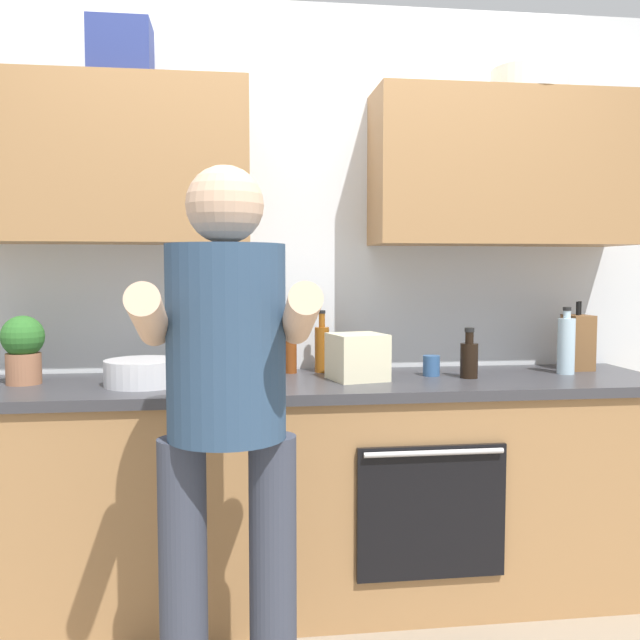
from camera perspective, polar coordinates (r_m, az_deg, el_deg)
name	(u,v)px	position (r m, az deg, el deg)	size (l,w,h in m)	color
ground_plane	(318,597)	(3.05, -0.20, -21.97)	(12.00, 12.00, 0.00)	gray
back_wall_unit	(310,235)	(3.01, -0.84, 7.08)	(4.00, 0.38, 2.50)	silver
counter	(318,490)	(2.88, -0.17, -13.87)	(2.84, 0.67, 0.90)	#A37547
person_standing	(227,401)	(2.00, -7.73, -6.69)	(0.49, 0.45, 1.63)	#383D4C
bottle_oil	(227,361)	(2.73, -7.67, -3.40)	(0.07, 0.07, 0.21)	olive
bottle_syrup	(322,348)	(2.98, 0.15, -2.30)	(0.06, 0.06, 0.27)	#8C4C14
bottle_soy	(469,358)	(2.89, 12.23, -3.11)	(0.07, 0.07, 0.21)	black
bottle_water	(566,345)	(3.11, 19.70, -1.96)	(0.07, 0.07, 0.29)	silver
bottle_vinegar	(291,340)	(2.95, -2.43, -1.66)	(0.05, 0.05, 0.33)	brown
cup_tea	(431,366)	(2.92, 9.20, -3.75)	(0.07, 0.07, 0.08)	#33598C
mixing_bowl	(143,373)	(2.73, -14.43, -4.23)	(0.29, 0.29, 0.10)	silver
knife_block	(578,342)	(3.26, 20.55, -1.72)	(0.10, 0.14, 0.30)	brown
potted_herb	(23,347)	(2.90, -23.36, -2.07)	(0.16, 0.16, 0.27)	#9E6647
grocery_bag_rice	(357,357)	(2.78, 3.11, -3.06)	(0.20, 0.20, 0.19)	beige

